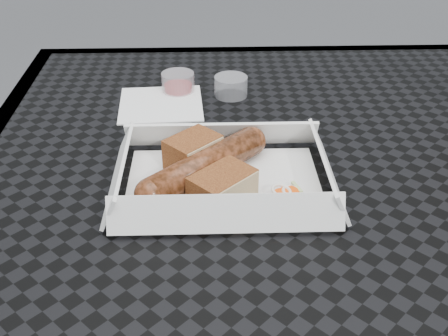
% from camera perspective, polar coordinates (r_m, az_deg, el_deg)
% --- Properties ---
extents(patio_table, '(0.80, 0.80, 0.74)m').
position_cam_1_polar(patio_table, '(0.74, 6.12, -4.18)').
color(patio_table, black).
rests_on(patio_table, ground).
extents(food_tray, '(0.22, 0.15, 0.00)m').
position_cam_1_polar(food_tray, '(0.64, -0.03, -1.63)').
color(food_tray, white).
rests_on(food_tray, patio_table).
extents(bratwurst, '(0.15, 0.15, 0.04)m').
position_cam_1_polar(bratwurst, '(0.64, -1.96, 0.23)').
color(bratwurst, brown).
rests_on(bratwurst, food_tray).
extents(bread_near, '(0.07, 0.07, 0.04)m').
position_cam_1_polar(bread_near, '(0.66, -3.17, 1.63)').
color(bread_near, brown).
rests_on(bread_near, food_tray).
extents(bread_far, '(0.08, 0.08, 0.03)m').
position_cam_1_polar(bread_far, '(0.60, -0.16, -1.96)').
color(bread_far, brown).
rests_on(bread_far, food_tray).
extents(veg_garnish, '(0.03, 0.03, 0.00)m').
position_cam_1_polar(veg_garnish, '(0.62, 6.53, -2.86)').
color(veg_garnish, '#F14D0A').
rests_on(veg_garnish, food_tray).
extents(napkin, '(0.13, 0.13, 0.00)m').
position_cam_1_polar(napkin, '(0.83, -6.42, 6.47)').
color(napkin, white).
rests_on(napkin, patio_table).
extents(condiment_cup_sauce, '(0.05, 0.05, 0.03)m').
position_cam_1_polar(condiment_cup_sauce, '(0.87, -4.70, 8.64)').
color(condiment_cup_sauce, maroon).
rests_on(condiment_cup_sauce, patio_table).
extents(condiment_cup_empty, '(0.05, 0.05, 0.03)m').
position_cam_1_polar(condiment_cup_empty, '(0.85, 0.71, 8.30)').
color(condiment_cup_empty, silver).
rests_on(condiment_cup_empty, patio_table).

